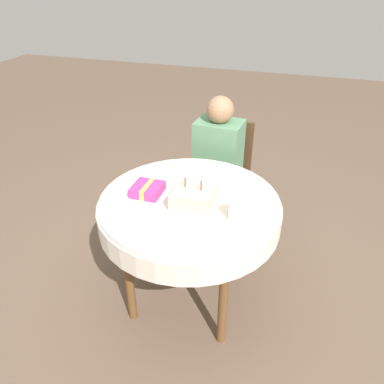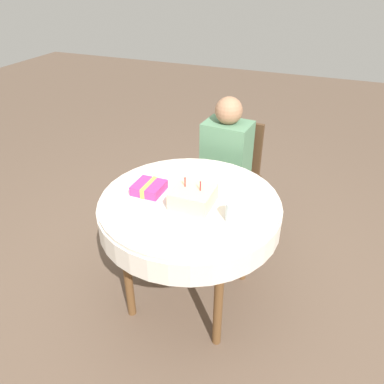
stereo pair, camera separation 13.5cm
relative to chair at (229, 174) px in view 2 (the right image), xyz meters
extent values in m
plane|color=brown|center=(0.02, -0.84, -0.48)|extent=(12.00, 12.00, 0.00)
cylinder|color=silver|center=(0.02, -0.84, 0.27)|extent=(1.01, 1.01, 0.02)
cylinder|color=silver|center=(0.02, -0.84, 0.19)|extent=(1.03, 1.03, 0.14)
cylinder|color=brown|center=(-0.26, -1.12, -0.11)|extent=(0.05, 0.05, 0.73)
cylinder|color=brown|center=(0.29, -1.12, -0.11)|extent=(0.05, 0.05, 0.73)
cylinder|color=brown|center=(-0.26, -0.56, -0.11)|extent=(0.05, 0.05, 0.73)
cylinder|color=brown|center=(0.29, -0.56, -0.11)|extent=(0.05, 0.05, 0.73)
cube|color=#4C331E|center=(-0.01, -0.07, -0.05)|extent=(0.48, 0.48, 0.04)
cube|color=#4C331E|center=(0.01, 0.13, 0.18)|extent=(0.40, 0.06, 0.43)
cylinder|color=#4C331E|center=(-0.22, -0.25, -0.27)|extent=(0.04, 0.04, 0.41)
cylinder|color=#4C331E|center=(0.17, -0.28, -0.27)|extent=(0.04, 0.04, 0.41)
cylinder|color=#4C331E|center=(-0.18, 0.14, -0.27)|extent=(0.04, 0.04, 0.41)
cylinder|color=#4C331E|center=(0.20, 0.11, -0.27)|extent=(0.04, 0.04, 0.41)
cylinder|color=#9E7051|center=(-0.10, -0.24, -0.25)|extent=(0.09, 0.09, 0.44)
cylinder|color=#9E7051|center=(0.06, -0.25, -0.25)|extent=(0.09, 0.09, 0.44)
cube|color=#568460|center=(-0.01, -0.07, 0.21)|extent=(0.35, 0.27, 0.48)
sphere|color=#9E7051|center=(-0.01, -0.07, 0.54)|extent=(0.19, 0.19, 0.19)
cube|color=white|center=(0.05, -0.89, 0.28)|extent=(0.27, 0.27, 0.00)
cube|color=beige|center=(0.05, -0.89, 0.33)|extent=(0.22, 0.22, 0.10)
cylinder|color=red|center=(0.10, -0.88, 0.41)|extent=(0.01, 0.01, 0.06)
cylinder|color=red|center=(0.00, -0.88, 0.41)|extent=(0.01, 0.01, 0.06)
cylinder|color=silver|center=(0.30, -0.95, 0.33)|extent=(0.08, 0.08, 0.11)
cube|color=#D13384|center=(-0.23, -0.85, 0.30)|extent=(0.16, 0.16, 0.05)
cube|color=#EAE54C|center=(-0.23, -0.85, 0.30)|extent=(0.02, 0.17, 0.06)
camera|label=1|loc=(0.56, -2.51, 1.41)|focal=35.00mm
camera|label=2|loc=(0.68, -2.47, 1.41)|focal=35.00mm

